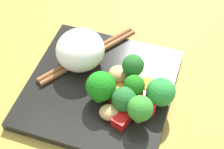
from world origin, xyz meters
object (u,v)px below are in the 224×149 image
square_plate (100,88)px  carrot_slice_0 (109,84)px  chopstick_pair (88,55)px  broccoli_floret_4 (101,87)px  rice_mound (80,50)px

square_plate → carrot_slice_0: size_ratio=9.84×
square_plate → chopstick_pair: 6.92cm
square_plate → chopstick_pair: bearing=-51.6°
chopstick_pair → carrot_slice_0: bearing=82.1°
square_plate → broccoli_floret_4: bearing=116.8°
chopstick_pair → square_plate: bearing=70.6°
square_plate → rice_mound: rice_mound is taller
broccoli_floret_4 → carrot_slice_0: (-0.26, -2.96, -2.82)cm
broccoli_floret_4 → carrot_slice_0: broccoli_floret_4 is taller
broccoli_floret_4 → carrot_slice_0: size_ratio=2.35×
carrot_slice_0 → chopstick_pair: (5.73, -4.80, 0.14)cm
rice_mound → square_plate: bearing=143.5°
rice_mound → carrot_slice_0: size_ratio=3.51×
square_plate → broccoli_floret_4: 4.73cm
rice_mound → carrot_slice_0: rice_mound is taller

